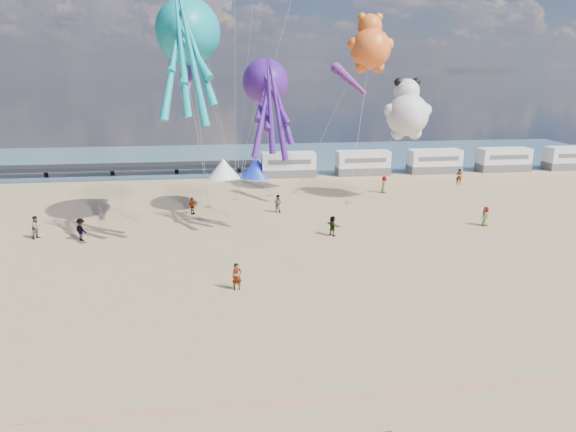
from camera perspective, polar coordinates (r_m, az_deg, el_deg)
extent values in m
plane|color=tan|center=(25.83, -1.49, -13.57)|extent=(120.00, 120.00, 0.00)
plane|color=#395A6D|center=(78.45, -5.80, 6.44)|extent=(120.00, 120.00, 0.00)
cube|color=black|center=(72.14, -28.39, 4.59)|extent=(60.00, 3.00, 0.50)
cube|color=silver|center=(63.93, 0.04, 5.74)|extent=(6.60, 2.50, 3.00)
cube|color=silver|center=(65.84, 8.30, 5.87)|extent=(6.60, 2.50, 3.00)
cube|color=silver|center=(69.02, 15.96, 5.88)|extent=(6.60, 2.50, 3.00)
cube|color=silver|center=(73.30, 22.83, 5.80)|extent=(6.60, 2.50, 3.00)
cube|color=silver|center=(78.50, 28.87, 5.67)|extent=(6.60, 2.50, 3.00)
cone|color=white|center=(63.44, -7.17, 5.26)|extent=(4.00, 4.00, 2.40)
cone|color=#1933CC|center=(63.58, -3.55, 5.38)|extent=(4.00, 4.00, 2.40)
cylinder|color=#F2338C|center=(21.63, 0.01, -19.99)|extent=(34.00, 0.03, 0.03)
imported|color=tan|center=(30.99, -5.70, -6.72)|extent=(0.70, 0.56, 1.68)
imported|color=#7F6659|center=(56.25, 10.61, 3.46)|extent=(0.48, 0.69, 1.82)
imported|color=#7F6659|center=(47.60, -1.16, 1.41)|extent=(0.98, 0.92, 1.68)
imported|color=#7F6659|center=(42.67, -22.01, -1.41)|extent=(1.09, 1.08, 1.78)
imported|color=#7F6659|center=(47.73, -10.59, 1.11)|extent=(1.13, 1.14, 1.58)
imported|color=#7F6659|center=(40.92, 4.97, -1.10)|extent=(0.83, 1.02, 1.62)
imported|color=#7F6659|center=(62.57, 18.46, 4.17)|extent=(1.78, 1.28, 1.86)
imported|color=#7F6659|center=(46.52, 21.09, -0.03)|extent=(0.47, 0.65, 1.66)
imported|color=#7F6659|center=(44.60, -26.15, -1.13)|extent=(0.93, 1.07, 1.84)
cube|color=gray|center=(50.06, -8.73, 1.08)|extent=(0.50, 0.35, 0.22)
cube|color=gray|center=(54.05, -1.95, 2.36)|extent=(0.50, 0.35, 0.22)
cube|color=gray|center=(51.29, 6.80, 1.51)|extent=(0.50, 0.35, 0.22)
cube|color=gray|center=(55.42, 0.88, 2.70)|extent=(0.50, 0.35, 0.22)
cube|color=gray|center=(52.59, -5.84, 1.90)|extent=(0.50, 0.35, 0.22)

